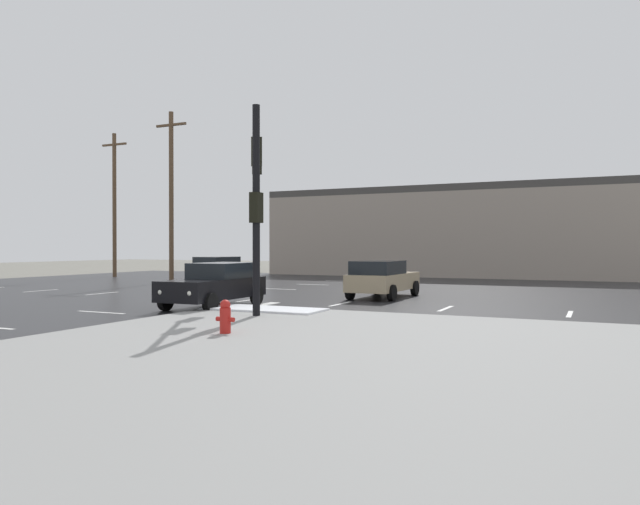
{
  "coord_description": "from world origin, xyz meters",
  "views": [
    {
      "loc": [
        14.84,
        -20.66,
        2.18
      ],
      "look_at": [
        1.45,
        7.89,
        1.88
      ],
      "focal_mm": 33.46,
      "sensor_mm": 36.0,
      "label": 1
    }
  ],
  "objects_px": {
    "traffic_signal_mast": "(256,181)",
    "utility_pole_distant": "(114,202)",
    "sedan_black": "(216,284)",
    "sedan_tan": "(382,278)",
    "fire_hydrant": "(225,316)",
    "sedan_silver": "(222,269)",
    "utility_pole_far": "(171,194)"
  },
  "relations": [
    {
      "from": "utility_pole_far",
      "to": "utility_pole_distant",
      "type": "distance_m",
      "value": 8.76
    },
    {
      "from": "sedan_tan",
      "to": "utility_pole_distant",
      "type": "distance_m",
      "value": 25.39
    },
    {
      "from": "traffic_signal_mast",
      "to": "sedan_silver",
      "type": "height_order",
      "value": "traffic_signal_mast"
    },
    {
      "from": "fire_hydrant",
      "to": "sedan_tan",
      "type": "xyz_separation_m",
      "value": [
        -0.33,
        12.17,
        0.32
      ]
    },
    {
      "from": "utility_pole_far",
      "to": "sedan_tan",
      "type": "bearing_deg",
      "value": -18.61
    },
    {
      "from": "traffic_signal_mast",
      "to": "fire_hydrant",
      "type": "bearing_deg",
      "value": 171.78
    },
    {
      "from": "utility_pole_distant",
      "to": "sedan_silver",
      "type": "bearing_deg",
      "value": -14.75
    },
    {
      "from": "sedan_tan",
      "to": "sedan_black",
      "type": "distance_m",
      "value": 7.43
    },
    {
      "from": "utility_pole_distant",
      "to": "traffic_signal_mast",
      "type": "bearing_deg",
      "value": -36.8
    },
    {
      "from": "traffic_signal_mast",
      "to": "fire_hydrant",
      "type": "relative_size",
      "value": 7.86
    },
    {
      "from": "traffic_signal_mast",
      "to": "sedan_silver",
      "type": "bearing_deg",
      "value": 7.28
    },
    {
      "from": "sedan_black",
      "to": "utility_pole_distant",
      "type": "height_order",
      "value": "utility_pole_distant"
    },
    {
      "from": "fire_hydrant",
      "to": "sedan_tan",
      "type": "height_order",
      "value": "sedan_tan"
    },
    {
      "from": "sedan_black",
      "to": "utility_pole_distant",
      "type": "xyz_separation_m",
      "value": [
        -19.28,
        14.9,
        4.55
      ]
    },
    {
      "from": "sedan_tan",
      "to": "sedan_black",
      "type": "xyz_separation_m",
      "value": [
        -4.13,
        -6.18,
        0.0
      ]
    },
    {
      "from": "fire_hydrant",
      "to": "utility_pole_far",
      "type": "xyz_separation_m",
      "value": [
        -15.72,
        17.35,
        4.9
      ]
    },
    {
      "from": "fire_hydrant",
      "to": "sedan_silver",
      "type": "xyz_separation_m",
      "value": [
        -12.38,
        17.9,
        0.32
      ]
    },
    {
      "from": "traffic_signal_mast",
      "to": "sedan_tan",
      "type": "xyz_separation_m",
      "value": [
        1.58,
        7.61,
        -3.43
      ]
    },
    {
      "from": "traffic_signal_mast",
      "to": "utility_pole_distant",
      "type": "xyz_separation_m",
      "value": [
        -21.83,
        16.33,
        1.13
      ]
    },
    {
      "from": "sedan_black",
      "to": "utility_pole_far",
      "type": "relative_size",
      "value": 0.44
    },
    {
      "from": "traffic_signal_mast",
      "to": "utility_pole_far",
      "type": "xyz_separation_m",
      "value": [
        -13.81,
        12.79,
        1.16
      ]
    },
    {
      "from": "fire_hydrant",
      "to": "utility_pole_distant",
      "type": "xyz_separation_m",
      "value": [
        -23.73,
        20.89,
        4.87
      ]
    },
    {
      "from": "traffic_signal_mast",
      "to": "utility_pole_far",
      "type": "height_order",
      "value": "utility_pole_far"
    },
    {
      "from": "fire_hydrant",
      "to": "sedan_silver",
      "type": "bearing_deg",
      "value": 124.67
    },
    {
      "from": "traffic_signal_mast",
      "to": "utility_pole_far",
      "type": "relative_size",
      "value": 0.6
    },
    {
      "from": "fire_hydrant",
      "to": "utility_pole_distant",
      "type": "relative_size",
      "value": 0.08
    },
    {
      "from": "sedan_tan",
      "to": "traffic_signal_mast",
      "type": "bearing_deg",
      "value": 169.22
    },
    {
      "from": "traffic_signal_mast",
      "to": "sedan_tan",
      "type": "height_order",
      "value": "traffic_signal_mast"
    },
    {
      "from": "sedan_black",
      "to": "utility_pole_far",
      "type": "xyz_separation_m",
      "value": [
        -11.26,
        11.36,
        4.58
      ]
    },
    {
      "from": "fire_hydrant",
      "to": "sedan_silver",
      "type": "distance_m",
      "value": 21.77
    },
    {
      "from": "traffic_signal_mast",
      "to": "sedan_silver",
      "type": "relative_size",
      "value": 1.36
    },
    {
      "from": "sedan_tan",
      "to": "utility_pole_distant",
      "type": "bearing_deg",
      "value": 70.51
    }
  ]
}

